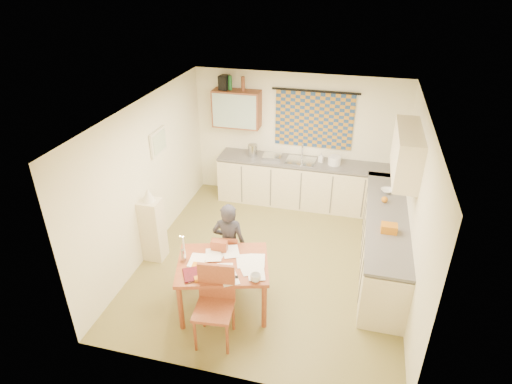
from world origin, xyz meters
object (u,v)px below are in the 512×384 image
(counter_right, at_px, (383,241))
(dining_table, at_px, (224,285))
(chair_far, at_px, (228,264))
(person, at_px, (229,244))
(counter_back, at_px, (303,183))
(shelf_stand, at_px, (153,230))
(stove, at_px, (384,292))

(counter_right, xyz_separation_m, dining_table, (-2.11, -1.50, -0.07))
(chair_far, xyz_separation_m, person, (0.04, -0.03, 0.40))
(counter_back, height_order, person, person)
(shelf_stand, bearing_deg, person, -10.53)
(stove, relative_size, dining_table, 0.62)
(stove, height_order, shelf_stand, shelf_stand)
(dining_table, bearing_deg, person, 83.20)
(counter_right, bearing_deg, counter_back, 132.91)
(counter_right, distance_m, chair_far, 2.43)
(counter_right, relative_size, person, 2.24)
(counter_back, xyz_separation_m, person, (-0.70, -2.55, 0.21))
(dining_table, xyz_separation_m, chair_far, (-0.13, 0.59, -0.12))
(counter_back, bearing_deg, counter_right, -47.09)
(counter_back, xyz_separation_m, chair_far, (-0.74, -2.53, -0.20))
(counter_right, xyz_separation_m, chair_far, (-2.24, -0.91, -0.20))
(stove, bearing_deg, shelf_stand, 172.14)
(counter_back, height_order, chair_far, counter_back)
(counter_back, bearing_deg, dining_table, -101.08)
(person, bearing_deg, counter_right, -161.25)
(counter_right, relative_size, chair_far, 3.58)
(counter_back, bearing_deg, shelf_stand, -131.53)
(counter_right, relative_size, shelf_stand, 2.82)
(counter_back, xyz_separation_m, counter_right, (1.50, -1.61, -0.00))
(shelf_stand, bearing_deg, dining_table, -29.47)
(counter_back, relative_size, stove, 3.82)
(counter_right, height_order, stove, counter_right)
(stove, xyz_separation_m, chair_far, (-2.24, 0.27, -0.17))
(counter_right, bearing_deg, stove, -90.00)
(dining_table, xyz_separation_m, person, (-0.09, 0.56, 0.28))
(dining_table, distance_m, chair_far, 0.61)
(dining_table, bearing_deg, chair_far, 87.00)
(chair_far, height_order, shelf_stand, shelf_stand)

